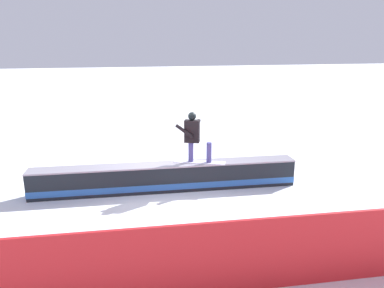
% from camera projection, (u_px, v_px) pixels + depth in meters
% --- Properties ---
extents(ground_plane, '(120.00, 120.00, 0.00)m').
position_uv_depth(ground_plane, '(167.00, 190.00, 9.94)').
color(ground_plane, white).
extents(grind_box, '(7.24, 1.18, 0.76)m').
position_uv_depth(grind_box, '(166.00, 178.00, 9.85)').
color(grind_box, black).
rests_on(grind_box, ground_plane).
extents(snowboarder, '(1.41, 0.81, 1.39)m').
position_uv_depth(snowboarder, '(194.00, 136.00, 9.71)').
color(snowboarder, silver).
rests_on(snowboarder, grind_box).
extents(safety_fence, '(9.67, 0.88, 1.27)m').
position_uv_depth(safety_fence, '(216.00, 259.00, 5.63)').
color(safety_fence, red).
rests_on(safety_fence, ground_plane).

